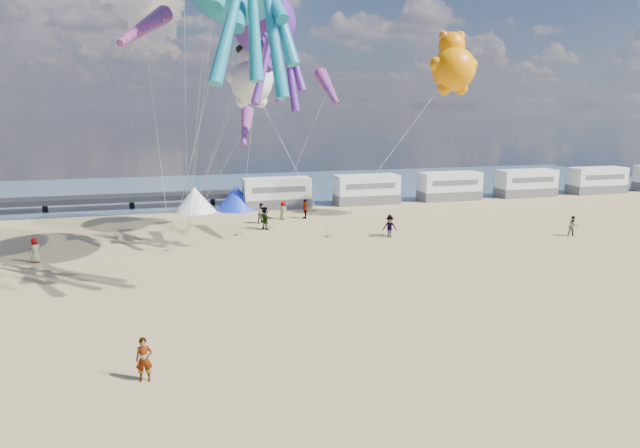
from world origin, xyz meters
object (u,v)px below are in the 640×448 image
Objects in this scene: sandbag_e at (187,230)px; kite_octopus_purple at (264,23)px; motorhome_2 at (450,186)px; windsock_mid at (329,88)px; tent_white at (195,199)px; sandbag_c at (330,236)px; motorhome_4 at (597,180)px; beachgoer_1 at (573,226)px; sandbag_b at (239,234)px; motorhome_1 at (367,189)px; beachgoer_0 at (283,210)px; kite_panda at (251,82)px; motorhome_0 at (277,193)px; standing_person at (144,360)px; kite_teddy_orange at (454,69)px; beachgoer_3 at (305,209)px; windsock_left at (144,27)px; beachgoer_2 at (390,227)px; beachgoer_5 at (389,225)px; sandbag_a at (171,249)px; sandbag_d at (271,227)px; beachgoer_6 at (35,250)px; motorhome_3 at (526,183)px; windsock_right at (246,128)px; beachgoer_4 at (265,218)px; tent_blue at (237,198)px.

kite_octopus_purple is (6.01, -3.35, 15.78)m from sandbag_e.
motorhome_2 is 25.38m from windsock_mid.
sandbag_c is (9.49, -13.86, -1.09)m from tent_white.
beachgoer_1 is at bearing -134.34° from motorhome_4.
beachgoer_1 is 26.10m from sandbag_b.
motorhome_1 reaches higher than beachgoer_0.
kite_panda reaches higher than beachgoer_0.
standing_person is at bearing -108.64° from motorhome_0.
motorhome_1 is at bearing 103.06° from kite_teddy_orange.
beachgoer_3 is 0.34× the size of windsock_mid.
motorhome_0 is 1.00× the size of motorhome_1.
sandbag_b is 17.66m from windsock_left.
beachgoer_3 is at bearing 89.11° from windsock_mid.
kite_panda is (-9.65, 5.60, 10.95)m from beachgoer_2.
windsock_mid is (6.24, -3.59, 11.12)m from sandbag_b.
kite_teddy_orange reaches higher than kite_panda.
beachgoer_1 is 14.34m from beachgoer_5.
sandbag_a is 9.92m from sandbag_d.
standing_person is 35.50m from beachgoer_1.
kite_octopus_purple is (-4.60, 1.62, 15.78)m from sandbag_c.
beachgoer_6 is at bearing 173.20° from windsock_left.
standing_person is 30.89m from beachgoer_0.
standing_person reaches higher than sandbag_a.
beachgoer_0 is at bearing -168.47° from motorhome_3.
windsock_mid is (-5.09, -0.46, 10.39)m from beachgoer_5.
windsock_right is at bearing -30.43° from beachgoer_3.
motorhome_3 is 32.84m from beachgoer_4.
tent_white is 11.01m from beachgoer_4.
kite_panda is (-5.17, -3.61, 10.92)m from beachgoer_3.
tent_blue is (-13.50, 0.00, -0.30)m from motorhome_1.
windsock_right is (-1.28, -5.50, -3.32)m from kite_panda.
sandbag_b is 0.09× the size of kite_panda.
sandbag_c is at bearing -52.21° from kite_panda.
kite_octopus_purple reaches higher than sandbag_b.
sandbag_d is at bearing -43.19° from beachgoer_3.
kite_teddy_orange is (25.21, 24.74, 12.22)m from standing_person.
beachgoer_6 is at bearing -164.46° from motorhome_4.
beachgoer_2 is 15.63m from kite_panda.
tent_white is 2.45× the size of beachgoer_6.
kite_panda is at bearing -170.67° from sandbag_d.
beachgoer_4 is (-40.86, -9.73, -0.56)m from motorhome_4.
motorhome_3 is at bearing 0.00° from tent_blue.
beachgoer_1 is at bearing -87.35° from motorhome_2.
motorhome_0 is 14.56m from kite_panda.
motorhome_0 is at bearing 180.00° from motorhome_1.
sandbag_a is at bearing -102.92° from sandbag_e.
beachgoer_3 is at bearing 39.23° from sandbag_b.
windsock_right is (-1.91, -2.84, -7.40)m from kite_octopus_purple.
kite_octopus_purple is at bearing -151.03° from motorhome_2.
beachgoer_1 is (23.86, -18.56, -0.40)m from tent_blue.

